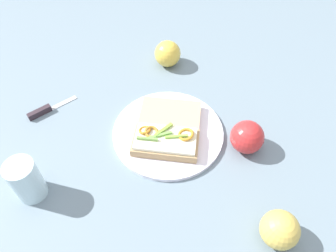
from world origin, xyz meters
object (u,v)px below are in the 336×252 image
sandwich (165,141)px  apple_0 (168,54)px  knife (45,110)px  apple_2 (280,230)px  drinking_glass (26,180)px  apple_1 (247,137)px  bread_slice_side (170,115)px  plate (168,133)px

sandwich → apple_0: 0.30m
sandwich → knife: (-0.03, 0.33, -0.02)m
apple_2 → knife: bearing=83.0°
apple_2 → drinking_glass: (-0.12, 0.49, 0.01)m
apple_0 → apple_1: size_ratio=0.96×
bread_slice_side → apple_0: size_ratio=1.97×
drinking_glass → bread_slice_side: bearing=-30.8°
bread_slice_side → knife: bread_slice_side is taller
sandwich → apple_0: (0.28, 0.12, 0.01)m
bread_slice_side → drinking_glass: 0.36m
apple_2 → drinking_glass: 0.50m
plate → apple_2: size_ratio=3.58×
bread_slice_side → knife: size_ratio=1.21×
sandwich → apple_2: size_ratio=2.26×
knife → plate: bearing=-50.2°
apple_2 → drinking_glass: bearing=103.7°
plate → apple_2: 0.33m
bread_slice_side → apple_0: (0.19, 0.10, 0.02)m
apple_0 → bread_slice_side: bearing=-153.4°
apple_0 → sandwich: bearing=-156.1°
drinking_glass → knife: size_ratio=0.84×
bread_slice_side → apple_0: bearing=-80.9°
drinking_glass → apple_1: bearing=-50.9°
knife → sandwich: bearing=-57.5°
apple_0 → apple_1: bearing=-124.0°
sandwich → apple_1: (0.08, -0.17, 0.01)m
sandwich → plate: bearing=-90.4°
knife → apple_1: bearing=-50.1°
apple_2 → apple_0: bearing=47.0°
bread_slice_side → drinking_glass: size_ratio=1.44×
apple_2 → knife: apple_2 is taller
drinking_glass → sandwich: bearing=-42.8°
apple_2 → drinking_glass: size_ratio=0.73×
apple_2 → sandwich: bearing=70.0°
plate → apple_2: apple_2 is taller
sandwich → bread_slice_side: size_ratio=1.15×
apple_0 → apple_2: (-0.38, -0.41, 0.00)m
sandwich → apple_2: 0.30m
apple_0 → knife: bearing=145.8°
plate → apple_1: (0.04, -0.18, 0.03)m
apple_0 → drinking_glass: (-0.50, 0.08, 0.01)m
plate → drinking_glass: size_ratio=2.61×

